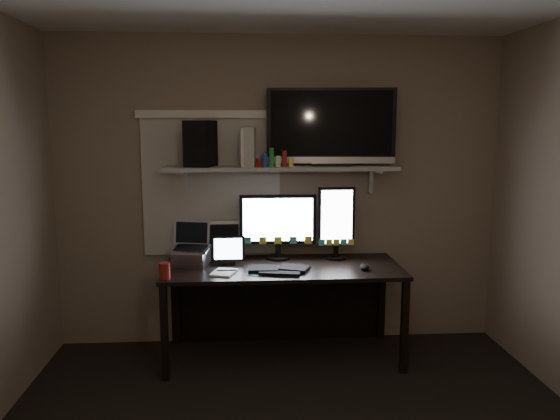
{
  "coord_description": "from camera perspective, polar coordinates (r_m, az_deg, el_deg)",
  "views": [
    {
      "loc": [
        -0.3,
        -2.61,
        1.81
      ],
      "look_at": [
        -0.03,
        1.25,
        1.19
      ],
      "focal_mm": 35.0,
      "sensor_mm": 36.0,
      "label": 1
    }
  ],
  "objects": [
    {
      "name": "tablet",
      "position": [
        4.23,
        -5.44,
        -4.22
      ],
      "size": [
        0.26,
        0.11,
        0.22
      ],
      "primitive_type": "cube",
      "rotation": [
        0.0,
        0.0,
        0.02
      ],
      "color": "black",
      "rests_on": "desk"
    },
    {
      "name": "notepad",
      "position": [
        4.01,
        -5.89,
        -6.5
      ],
      "size": [
        0.21,
        0.25,
        0.01
      ],
      "primitive_type": "cube",
      "rotation": [
        0.0,
        0.0,
        -0.31
      ],
      "color": "white",
      "rests_on": "desk"
    },
    {
      "name": "speaker",
      "position": [
        4.23,
        -8.31,
        6.88
      ],
      "size": [
        0.25,
        0.28,
        0.35
      ],
      "primitive_type": "cube",
      "rotation": [
        0.0,
        0.0,
        -0.32
      ],
      "color": "black",
      "rests_on": "wall_shelf"
    },
    {
      "name": "tv",
      "position": [
        4.3,
        5.35,
        8.61
      ],
      "size": [
        1.01,
        0.28,
        0.6
      ],
      "primitive_type": "cube",
      "rotation": [
        0.0,
        0.0,
        -0.1
      ],
      "color": "black",
      "rests_on": "wall_shelf"
    },
    {
      "name": "back_wall",
      "position": [
        4.45,
        -0.05,
        1.84
      ],
      "size": [
        3.6,
        0.0,
        3.6
      ],
      "primitive_type": "plane",
      "rotation": [
        1.57,
        0.0,
        0.0
      ],
      "color": "#806C5C",
      "rests_on": "floor"
    },
    {
      "name": "laptop",
      "position": [
        4.23,
        -9.31,
        -3.6
      ],
      "size": [
        0.33,
        0.29,
        0.32
      ],
      "primitive_type": "cube",
      "rotation": [
        0.0,
        0.0,
        -0.23
      ],
      "color": "#B9B8BD",
      "rests_on": "desk"
    },
    {
      "name": "mouse",
      "position": [
        4.13,
        8.83,
        -5.9
      ],
      "size": [
        0.08,
        0.11,
        0.04
      ],
      "primitive_type": "ellipsoid",
      "rotation": [
        0.0,
        0.0,
        -0.06
      ],
      "color": "black",
      "rests_on": "desk"
    },
    {
      "name": "game_console",
      "position": [
        4.21,
        -3.28,
        6.56
      ],
      "size": [
        0.12,
        0.26,
        0.29
      ],
      "primitive_type": "cube",
      "rotation": [
        0.0,
        0.0,
        -0.2
      ],
      "color": "silver",
      "rests_on": "wall_shelf"
    },
    {
      "name": "desk",
      "position": [
        4.35,
        0.18,
        -7.72
      ],
      "size": [
        1.8,
        0.75,
        0.73
      ],
      "color": "black",
      "rests_on": "floor"
    },
    {
      "name": "monitor_portrait",
      "position": [
        4.37,
        5.9,
        -1.33
      ],
      "size": [
        0.3,
        0.07,
        0.59
      ],
      "primitive_type": "cube",
      "rotation": [
        0.0,
        0.0,
        0.03
      ],
      "color": "black",
      "rests_on": "desk"
    },
    {
      "name": "bottles",
      "position": [
        4.17,
        -0.55,
        5.56
      ],
      "size": [
        0.24,
        0.1,
        0.15
      ],
      "primitive_type": null,
      "rotation": [
        0.0,
        0.0,
        -0.21
      ],
      "color": "#A50F0C",
      "rests_on": "wall_shelf"
    },
    {
      "name": "cup",
      "position": [
        3.92,
        -11.97,
        -6.24
      ],
      "size": [
        0.09,
        0.09,
        0.11
      ],
      "primitive_type": "cylinder",
      "rotation": [
        0.0,
        0.0,
        0.22
      ],
      "color": "maroon",
      "rests_on": "desk"
    },
    {
      "name": "sticky_notes",
      "position": [
        4.03,
        -1.54,
        -6.44
      ],
      "size": [
        0.33,
        0.25,
        0.0
      ],
      "primitive_type": null,
      "rotation": [
        0.0,
        0.0,
        0.11
      ],
      "color": "#EAF342",
      "rests_on": "desk"
    },
    {
      "name": "window_blinds",
      "position": [
        4.43,
        -7.16,
        2.38
      ],
      "size": [
        1.1,
        0.02,
        1.1
      ],
      "primitive_type": "cube",
      "color": "silver",
      "rests_on": "back_wall"
    },
    {
      "name": "wall_shelf",
      "position": [
        4.26,
        0.11,
        4.42
      ],
      "size": [
        1.8,
        0.35,
        0.03
      ],
      "primitive_type": "cube",
      "color": "#A2A19D",
      "rests_on": "back_wall"
    },
    {
      "name": "monitor_landscape",
      "position": [
        4.35,
        -0.22,
        -1.7
      ],
      "size": [
        0.61,
        0.08,
        0.53
      ],
      "primitive_type": "cube",
      "rotation": [
        0.0,
        0.0,
        -0.02
      ],
      "color": "black",
      "rests_on": "desk"
    },
    {
      "name": "file_sorter",
      "position": [
        4.42,
        -5.88,
        -3.12
      ],
      "size": [
        0.24,
        0.11,
        0.3
      ],
      "primitive_type": "cube",
      "rotation": [
        0.0,
        0.0,
        -0.02
      ],
      "color": "black",
      "rests_on": "desk"
    },
    {
      "name": "keyboard",
      "position": [
        4.05,
        -0.16,
        -6.17
      ],
      "size": [
        0.48,
        0.27,
        0.03
      ],
      "primitive_type": "cube",
      "rotation": [
        0.0,
        0.0,
        -0.21
      ],
      "color": "black",
      "rests_on": "desk"
    }
  ]
}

